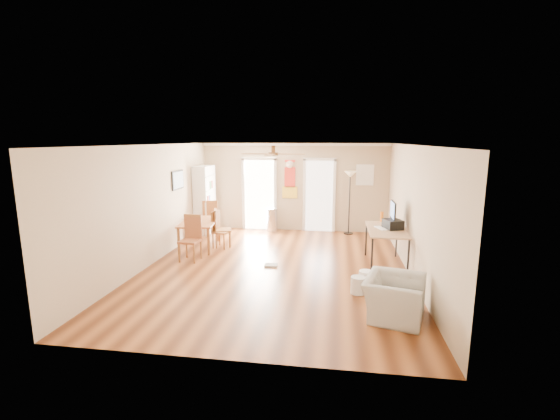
% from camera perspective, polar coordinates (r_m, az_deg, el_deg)
% --- Properties ---
extents(floor, '(7.00, 7.00, 0.00)m').
position_cam_1_polar(floor, '(8.21, -0.61, -8.68)').
color(floor, brown).
rests_on(floor, ground).
extents(ceiling, '(5.50, 7.00, 0.00)m').
position_cam_1_polar(ceiling, '(7.75, -0.65, 9.78)').
color(ceiling, silver).
rests_on(ceiling, floor).
extents(wall_back, '(5.50, 0.04, 2.60)m').
position_cam_1_polar(wall_back, '(11.31, 2.13, 3.42)').
color(wall_back, beige).
rests_on(wall_back, floor).
extents(wall_front, '(5.50, 0.04, 2.60)m').
position_cam_1_polar(wall_front, '(4.55, -7.54, -7.56)').
color(wall_front, beige).
rests_on(wall_front, floor).
extents(wall_left, '(0.04, 7.00, 2.60)m').
position_cam_1_polar(wall_left, '(8.73, -18.76, 0.73)').
color(wall_left, beige).
rests_on(wall_left, floor).
extents(wall_right, '(0.04, 7.00, 2.60)m').
position_cam_1_polar(wall_right, '(7.94, 19.39, -0.25)').
color(wall_right, beige).
rests_on(wall_right, floor).
extents(crown_molding, '(5.50, 7.00, 0.08)m').
position_cam_1_polar(crown_molding, '(7.75, -0.65, 9.48)').
color(crown_molding, white).
rests_on(crown_molding, wall_back).
extents(kitchen_doorway, '(0.90, 0.10, 2.10)m').
position_cam_1_polar(kitchen_doorway, '(11.49, -3.11, 2.27)').
color(kitchen_doorway, white).
rests_on(kitchen_doorway, wall_back).
extents(bathroom_doorway, '(0.80, 0.10, 2.10)m').
position_cam_1_polar(bathroom_doorway, '(11.27, 5.90, 2.07)').
color(bathroom_doorway, white).
rests_on(bathroom_doorway, wall_back).
extents(wall_decal, '(0.46, 0.03, 1.10)m').
position_cam_1_polar(wall_decal, '(11.28, 1.49, 4.68)').
color(wall_decal, red).
rests_on(wall_decal, wall_back).
extents(ac_grille, '(0.50, 0.04, 0.60)m').
position_cam_1_polar(ac_grille, '(11.20, 12.65, 5.16)').
color(ac_grille, white).
rests_on(ac_grille, wall_back).
extents(framed_poster, '(0.04, 0.66, 0.48)m').
position_cam_1_polar(framed_poster, '(9.92, -15.12, 4.38)').
color(framed_poster, black).
rests_on(framed_poster, wall_left).
extents(ceiling_fan, '(1.24, 1.24, 0.20)m').
position_cam_1_polar(ceiling_fan, '(7.46, -1.01, 8.44)').
color(ceiling_fan, '#593819').
rests_on(ceiling_fan, ceiling).
extents(bookshelf, '(0.54, 0.94, 1.96)m').
position_cam_1_polar(bookshelf, '(11.23, -11.26, 1.53)').
color(bookshelf, silver).
rests_on(bookshelf, floor).
extents(dining_table, '(1.01, 1.48, 0.69)m').
position_cam_1_polar(dining_table, '(9.80, -12.00, -3.60)').
color(dining_table, '#A96736').
rests_on(dining_table, floor).
extents(dining_chair_right_a, '(0.46, 0.46, 0.92)m').
position_cam_1_polar(dining_chair_right_a, '(9.69, -8.78, -2.96)').
color(dining_chair_right_a, '#996531').
rests_on(dining_chair_right_a, floor).
extents(dining_chair_right_b, '(0.50, 0.50, 0.96)m').
position_cam_1_polar(dining_chair_right_b, '(9.78, -8.60, -2.69)').
color(dining_chair_right_b, olive).
rests_on(dining_chair_right_b, floor).
extents(dining_chair_near, '(0.46, 0.46, 1.02)m').
position_cam_1_polar(dining_chair_near, '(8.78, -13.42, -4.20)').
color(dining_chair_near, '#975730').
rests_on(dining_chair_near, floor).
extents(dining_chair_far, '(0.51, 0.51, 1.01)m').
position_cam_1_polar(dining_chair_far, '(11.05, -10.37, -1.09)').
color(dining_chair_far, brown).
rests_on(dining_chair_far, floor).
extents(trash_can, '(0.41, 0.41, 0.69)m').
position_cam_1_polar(trash_can, '(11.31, -1.20, -1.47)').
color(trash_can, silver).
rests_on(trash_can, floor).
extents(torchiere_lamp, '(0.35, 0.35, 1.82)m').
position_cam_1_polar(torchiere_lamp, '(11.05, 10.38, 1.05)').
color(torchiere_lamp, black).
rests_on(torchiere_lamp, floor).
extents(computer_desk, '(0.77, 1.55, 0.83)m').
position_cam_1_polar(computer_desk, '(8.51, 15.54, -5.47)').
color(computer_desk, tan).
rests_on(computer_desk, floor).
extents(imac, '(0.16, 0.61, 0.56)m').
position_cam_1_polar(imac, '(8.59, 16.62, -0.61)').
color(imac, black).
rests_on(imac, computer_desk).
extents(keyboard, '(0.25, 0.42, 0.01)m').
position_cam_1_polar(keyboard, '(8.40, 14.90, -2.66)').
color(keyboard, white).
rests_on(keyboard, computer_desk).
extents(printer, '(0.44, 0.47, 0.20)m').
position_cam_1_polar(printer, '(8.43, 16.61, -2.06)').
color(printer, black).
rests_on(printer, computer_desk).
extents(orange_bottle, '(0.10, 0.10, 0.23)m').
position_cam_1_polar(orange_bottle, '(9.09, 15.06, -0.98)').
color(orange_bottle, orange).
rests_on(orange_bottle, computer_desk).
extents(wastebasket_a, '(0.27, 0.27, 0.30)m').
position_cam_1_polar(wastebasket_a, '(7.37, 12.75, -10.02)').
color(wastebasket_a, white).
rests_on(wastebasket_a, floor).
extents(wastebasket_b, '(0.27, 0.27, 0.31)m').
position_cam_1_polar(wastebasket_b, '(7.02, 11.67, -11.01)').
color(wastebasket_b, silver).
rests_on(wastebasket_b, floor).
extents(floor_cloth, '(0.28, 0.23, 0.04)m').
position_cam_1_polar(floor_cloth, '(8.31, -1.37, -8.30)').
color(floor_cloth, '#A4A59F').
rests_on(floor_cloth, floor).
extents(armchair, '(1.09, 1.17, 0.63)m').
position_cam_1_polar(armchair, '(6.23, 16.76, -12.48)').
color(armchair, '#ADAEA8').
rests_on(armchair, floor).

